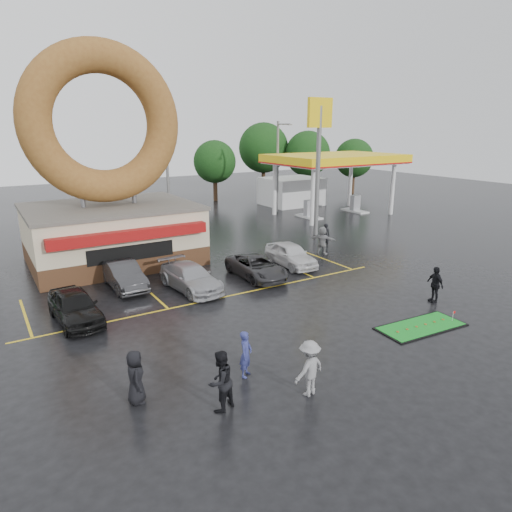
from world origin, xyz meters
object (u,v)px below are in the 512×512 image
car_grey (256,267)px  person_blue (246,354)px  donut_shop (109,193)px  shell_sign (319,141)px  putting_green (421,326)px  car_white (291,254)px  car_black (75,306)px  car_silver (191,277)px  person_cameraman (435,284)px  streetlight_right (278,165)px  gas_station (315,175)px  streetlight_mid (168,172)px  car_dgrey (124,275)px

car_grey → person_blue: bearing=-122.8°
donut_shop → shell_sign: bearing=-3.5°
donut_shop → car_grey: size_ratio=2.94×
putting_green → car_grey: bearing=104.8°
car_white → person_blue: 13.49m
shell_sign → car_black: bearing=-158.8°
car_grey → car_black: bearing=-173.2°
donut_shop → car_silver: size_ratio=2.85×
shell_sign → person_cameraman: size_ratio=5.77×
car_grey → person_blue: person_blue is taller
car_white → putting_green: (-0.51, -10.49, -0.70)m
streetlight_right → car_silver: (-16.94, -16.56, -4.10)m
shell_sign → car_white: 11.19m
gas_station → car_silver: gas_station is taller
donut_shop → car_silver: (2.06, -7.62, -3.78)m
streetlight_right → putting_green: 28.66m
streetlight_right → person_cameraman: streetlight_right is taller
streetlight_mid → streetlight_right: same height
car_black → putting_green: 15.43m
car_grey → person_cameraman: person_cameraman is taller
streetlight_mid → putting_green: 25.83m
gas_station → car_silver: bearing=-143.3°
gas_station → car_dgrey: size_ratio=3.13×
gas_station → person_blue: gas_station is taller
car_black → car_grey: car_black is taller
car_dgrey → streetlight_right: bearing=35.1°
car_black → streetlight_right: bearing=33.8°
car_white → streetlight_right: bearing=61.9°
car_black → car_silver: size_ratio=0.92×
gas_station → person_cameraman: bearing=-115.5°
car_white → person_cameraman: 9.14m
car_black → car_grey: 10.30m
donut_shop → person_blue: size_ratio=7.95×
donut_shop → car_black: size_ratio=3.12×
car_black → person_blue: 9.06m
streetlight_right → car_dgrey: bearing=-144.2°
shell_sign → car_white: size_ratio=2.46×
streetlight_right → car_dgrey: streetlight_right is taller
gas_station → car_silver: (-20.94, -15.59, -3.01)m
car_dgrey → car_white: (10.15, -1.45, 0.02)m
car_black → gas_station: bearing=28.1°
streetlight_mid → streetlight_right: 12.04m
car_grey → car_white: (3.06, 0.83, 0.10)m
gas_station → car_white: (-13.78, -14.86, -2.96)m
donut_shop → gas_station: (23.00, 7.97, -0.77)m
donut_shop → putting_green: donut_shop is taller
car_black → car_white: 13.44m
gas_station → putting_green: 29.33m
car_black → car_silver: (6.14, 1.16, -0.05)m
shell_sign → car_dgrey: 18.73m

